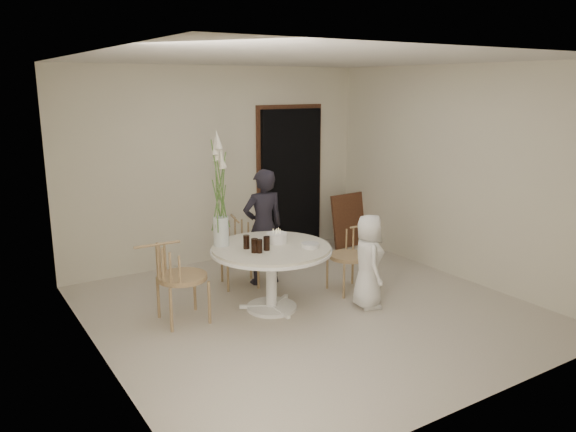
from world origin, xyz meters
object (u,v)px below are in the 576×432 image
table (271,256)px  chair_right (357,248)px  girl (263,227)px  boy (368,261)px  birthday_cake (277,238)px  flower_vase (220,198)px  chair_left (170,270)px  chair_far (237,242)px

table → chair_right: bearing=-1.2°
girl → boy: girl is taller
birthday_cake → flower_vase: bearing=157.7°
chair_left → flower_vase: flower_vase is taller
chair_far → flower_vase: (-0.53, -0.66, 0.72)m
table → chair_far: (0.09, 0.98, -0.08)m
chair_left → birthday_cake: size_ratio=3.91×
flower_vase → birthday_cake: bearing=-22.3°
chair_left → girl: girl is taller
chair_left → boy: (2.02, -0.75, -0.05)m
girl → boy: (0.59, -1.30, -0.19)m
chair_left → boy: size_ratio=0.84×
boy → girl: bearing=47.2°
birthday_cake → chair_left: bearing=173.3°
chair_right → chair_left: (-2.26, 0.26, 0.06)m
chair_right → boy: bearing=-21.2°
boy → birthday_cake: (-0.82, 0.61, 0.25)m
table → chair_left: bearing=167.7°
chair_far → chair_right: size_ratio=1.02×
birthday_cake → flower_vase: size_ratio=0.18×
table → chair_far: 0.99m
girl → flower_vase: (-0.80, -0.46, 0.53)m
chair_far → birthday_cake: birthday_cake is taller
boy → flower_vase: size_ratio=0.84×
chair_right → flower_vase: bearing=-97.2°
girl → birthday_cake: (-0.23, -0.70, 0.06)m
table → boy: boy is taller
chair_left → birthday_cake: (1.20, -0.14, 0.20)m
girl → chair_right: bearing=141.5°
chair_right → girl: 1.18m
chair_right → birthday_cake: size_ratio=3.52×
chair_right → flower_vase: (-1.63, 0.35, 0.73)m
table → girl: (0.36, 0.79, 0.11)m
boy → flower_vase: bearing=81.5°
table → chair_far: bearing=84.9°
chair_right → girl: bearing=-129.4°
table → boy: (0.95, -0.52, -0.08)m
chair_right → boy: (-0.24, -0.49, 0.01)m
table → flower_vase: 0.84m
birthday_cake → boy: bearing=-36.5°
chair_right → birthday_cake: bearing=-91.4°
chair_far → birthday_cake: 0.93m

